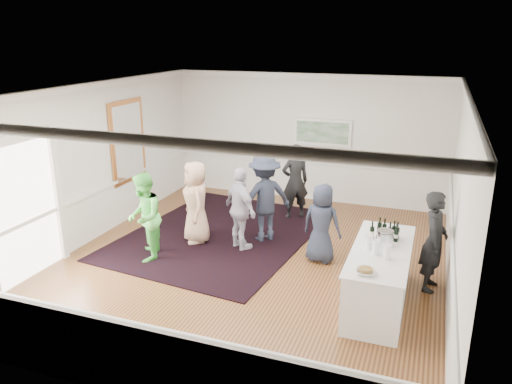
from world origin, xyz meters
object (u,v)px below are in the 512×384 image
(guest_lilac, at_px, (241,209))
(guest_green, at_px, (144,217))
(guest_dark_a, at_px, (264,198))
(guest_tan, at_px, (196,202))
(bartender, at_px, (434,241))
(ice_bucket, at_px, (385,238))
(guest_navy, at_px, (322,223))
(nut_bowl, at_px, (366,271))
(guest_dark_b, at_px, (295,182))
(serving_table, at_px, (379,276))

(guest_lilac, bearing_deg, guest_green, 71.65)
(guest_dark_a, bearing_deg, guest_tan, -20.13)
(bartender, distance_m, guest_dark_a, 3.46)
(ice_bucket, bearing_deg, guest_navy, 139.42)
(bartender, xyz_separation_m, ice_bucket, (-0.74, -0.64, 0.20))
(guest_dark_a, height_order, nut_bowl, guest_dark_a)
(guest_tan, relative_size, nut_bowl, 6.05)
(bartender, relative_size, ice_bucket, 6.58)
(ice_bucket, bearing_deg, guest_dark_b, 126.82)
(guest_lilac, distance_m, guest_dark_b, 2.14)
(serving_table, bearing_deg, bartender, 47.04)
(guest_tan, height_order, guest_dark_a, guest_dark_a)
(serving_table, relative_size, guest_green, 1.38)
(ice_bucket, bearing_deg, serving_table, -96.82)
(serving_table, height_order, nut_bowl, nut_bowl)
(guest_navy, bearing_deg, guest_green, 27.66)
(guest_navy, bearing_deg, nut_bowl, 126.27)
(serving_table, height_order, guest_dark_b, guest_dark_b)
(guest_dark_b, relative_size, ice_bucket, 6.72)
(guest_green, bearing_deg, guest_tan, 129.71)
(serving_table, distance_m, ice_bucket, 0.61)
(guest_dark_a, xyz_separation_m, guest_dark_b, (0.23, 1.48, -0.05))
(serving_table, height_order, guest_lilac, guest_lilac)
(serving_table, distance_m, guest_dark_b, 4.05)
(guest_green, bearing_deg, ice_bucket, 65.76)
(serving_table, xyz_separation_m, bartender, (0.76, 0.82, 0.38))
(bartender, height_order, guest_tan, bartender)
(guest_tan, height_order, guest_dark_b, guest_dark_b)
(guest_dark_b, bearing_deg, guest_green, 23.33)
(bartender, height_order, guest_navy, bartender)
(guest_dark_b, xyz_separation_m, ice_bucket, (2.34, -3.12, 0.18))
(guest_tan, height_order, guest_navy, guest_tan)
(guest_dark_a, distance_m, guest_dark_b, 1.50)
(serving_table, height_order, guest_tan, guest_tan)
(guest_green, height_order, guest_dark_b, guest_dark_b)
(guest_tan, height_order, ice_bucket, guest_tan)
(guest_lilac, bearing_deg, serving_table, -166.31)
(guest_dark_a, bearing_deg, bartender, 119.50)
(serving_table, distance_m, guest_dark_a, 3.16)
(guest_dark_b, bearing_deg, guest_tan, 19.95)
(ice_bucket, bearing_deg, guest_dark_a, 147.40)
(guest_dark_a, relative_size, guest_dark_b, 1.05)
(serving_table, height_order, guest_dark_a, guest_dark_a)
(guest_green, xyz_separation_m, guest_lilac, (1.52, 1.05, -0.01))
(bartender, height_order, guest_dark_b, guest_dark_b)
(bartender, distance_m, guest_navy, 2.02)
(guest_dark_b, distance_m, nut_bowl, 4.75)
(guest_green, bearing_deg, serving_table, 63.44)
(serving_table, xyz_separation_m, nut_bowl, (-0.11, -0.91, 0.51))
(bartender, bearing_deg, guest_tan, 89.85)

